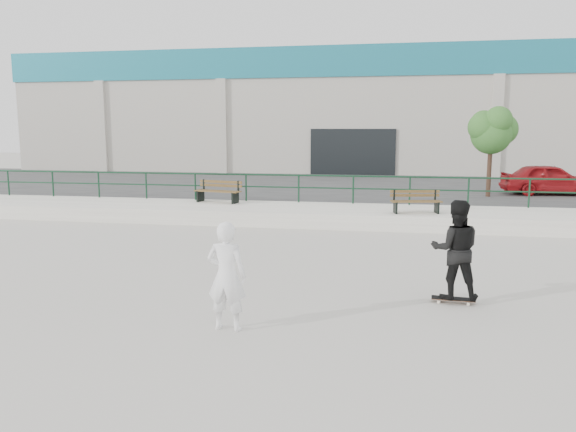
% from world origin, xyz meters
% --- Properties ---
extents(ground, '(120.00, 120.00, 0.00)m').
position_xyz_m(ground, '(0.00, 0.00, 0.00)').
color(ground, '#B4B1A4').
rests_on(ground, ground).
extents(ledge, '(30.00, 3.00, 0.50)m').
position_xyz_m(ledge, '(0.00, 9.50, 0.25)').
color(ledge, beige).
rests_on(ledge, ground).
extents(parking_strip, '(60.00, 14.00, 0.50)m').
position_xyz_m(parking_strip, '(0.00, 18.00, 0.25)').
color(parking_strip, '#373737').
rests_on(parking_strip, ground).
extents(railing, '(28.00, 0.06, 1.03)m').
position_xyz_m(railing, '(-0.00, 10.80, 1.24)').
color(railing, '#153A24').
rests_on(railing, ledge).
extents(commercial_building, '(44.20, 16.33, 8.00)m').
position_xyz_m(commercial_building, '(-0.00, 31.99, 4.58)').
color(commercial_building, beige).
rests_on(commercial_building, ground).
extents(bench_left, '(1.82, 0.86, 0.81)m').
position_xyz_m(bench_left, '(-3.91, 10.26, 0.90)').
color(bench_left, '#4C351A').
rests_on(bench_left, ledge).
extents(bench_right, '(1.67, 0.79, 0.74)m').
position_xyz_m(bench_right, '(3.15, 8.86, 0.87)').
color(bench_right, '#4C351A').
rests_on(bench_right, ledge).
extents(tree, '(2.00, 1.78, 3.56)m').
position_xyz_m(tree, '(6.19, 14.01, 3.16)').
color(tree, '#412F20').
rests_on(tree, parking_strip).
extents(red_car, '(3.88, 1.88, 1.28)m').
position_xyz_m(red_car, '(8.71, 15.16, 1.14)').
color(red_car, maroon).
rests_on(red_car, parking_strip).
extents(skateboard, '(0.79, 0.26, 0.09)m').
position_xyz_m(skateboard, '(3.57, 0.89, 0.07)').
color(skateboard, black).
rests_on(skateboard, ground).
extents(standing_skater, '(0.89, 0.70, 1.82)m').
position_xyz_m(standing_skater, '(3.57, 0.89, 1.00)').
color(standing_skater, black).
rests_on(standing_skater, skateboard).
extents(seated_skater, '(0.66, 0.45, 1.75)m').
position_xyz_m(seated_skater, '(-0.12, -1.21, 0.88)').
color(seated_skater, white).
rests_on(seated_skater, ground).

